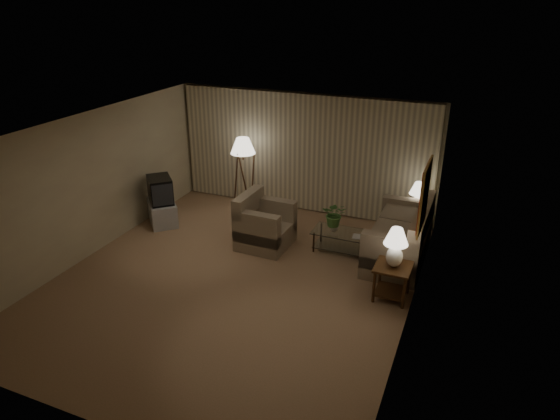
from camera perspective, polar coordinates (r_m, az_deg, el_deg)
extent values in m
plane|color=#A6795B|center=(8.96, -5.15, -7.90)|extent=(7.00, 7.00, 0.00)
cube|color=beige|center=(11.34, 2.78, 6.60)|extent=(6.00, 0.04, 2.70)
cube|color=beige|center=(10.02, -20.88, 2.68)|extent=(0.04, 7.00, 2.70)
cube|color=beige|center=(7.52, 15.26, -3.48)|extent=(0.04, 7.00, 2.70)
cube|color=white|center=(7.89, -5.86, 9.06)|extent=(6.00, 7.00, 0.04)
cube|color=beige|center=(11.27, 2.64, 6.49)|extent=(5.85, 0.12, 2.65)
cube|color=gold|center=(8.09, 16.22, 1.49)|extent=(0.03, 0.90, 1.10)
cube|color=maroon|center=(8.09, 16.05, 1.52)|extent=(0.02, 0.80, 1.00)
cube|color=gray|center=(9.70, 13.25, -4.26)|extent=(2.00, 1.02, 0.46)
cube|color=gray|center=(9.96, -1.67, -2.88)|extent=(1.06, 1.01, 0.44)
cube|color=#39200F|center=(8.34, 12.82, -6.38)|extent=(0.58, 0.58, 0.04)
cube|color=#39200F|center=(8.58, 12.54, -9.04)|extent=(0.49, 0.49, 0.02)
cylinder|color=#39200F|center=(8.32, 10.68, -8.66)|extent=(0.05, 0.05, 0.56)
cylinder|color=#39200F|center=(8.73, 11.38, -7.07)|extent=(0.05, 0.05, 0.56)
cylinder|color=#39200F|center=(8.27, 13.96, -9.24)|extent=(0.05, 0.05, 0.56)
cylinder|color=#39200F|center=(8.67, 14.50, -7.61)|extent=(0.05, 0.05, 0.56)
cube|color=#39200F|center=(10.49, 15.27, -0.18)|extent=(0.54, 0.46, 0.04)
cube|color=#39200F|center=(10.68, 15.01, -2.43)|extent=(0.46, 0.39, 0.02)
cylinder|color=#39200F|center=(10.48, 13.76, -1.85)|extent=(0.05, 0.05, 0.56)
cylinder|color=#39200F|center=(10.80, 14.09, -1.10)|extent=(0.05, 0.05, 0.56)
cylinder|color=#39200F|center=(10.44, 16.15, -2.23)|extent=(0.05, 0.05, 0.56)
cylinder|color=#39200F|center=(10.76, 16.40, -1.46)|extent=(0.05, 0.05, 0.56)
ellipsoid|color=white|center=(8.25, 12.93, -5.22)|extent=(0.27, 0.27, 0.34)
cylinder|color=white|center=(8.15, 13.07, -3.92)|extent=(0.03, 0.03, 0.08)
cone|color=silver|center=(8.08, 13.17, -2.93)|extent=(0.39, 0.39, 0.27)
ellipsoid|color=white|center=(10.43, 15.37, 0.71)|extent=(0.25, 0.25, 0.31)
cylinder|color=white|center=(10.36, 15.49, 1.68)|extent=(0.03, 0.03, 0.07)
cone|color=silver|center=(10.31, 15.57, 2.41)|extent=(0.36, 0.36, 0.25)
cube|color=silver|center=(9.72, 7.03, -2.55)|extent=(1.10, 0.60, 0.02)
cube|color=silver|center=(9.86, 6.94, -4.15)|extent=(1.02, 0.52, 0.01)
cylinder|color=#3A2617|center=(9.74, 3.87, -3.73)|extent=(0.04, 0.04, 0.40)
cylinder|color=#3A2617|center=(10.13, 4.72, -2.62)|extent=(0.04, 0.04, 0.40)
cylinder|color=#3A2617|center=(9.52, 9.37, -4.71)|extent=(0.04, 0.04, 0.40)
cylinder|color=#3A2617|center=(9.92, 10.01, -3.53)|extent=(0.04, 0.04, 0.40)
cube|color=#ACACAF|center=(11.20, -13.29, -0.26)|extent=(1.39, 1.39, 0.50)
cube|color=black|center=(11.00, -13.54, 2.26)|extent=(1.12, 1.12, 0.56)
cylinder|color=#39200F|center=(11.22, -4.24, 6.38)|extent=(0.04, 0.04, 0.25)
cone|color=silver|center=(11.17, -4.27, 7.35)|extent=(0.56, 0.56, 0.35)
cylinder|color=#A65F38|center=(10.61, -2.59, -1.37)|extent=(0.72, 0.72, 0.37)
imported|color=silver|center=(9.72, 6.21, -1.94)|extent=(0.19, 0.19, 0.16)
imported|color=#477F38|center=(9.58, 6.29, -0.14)|extent=(0.52, 0.47, 0.51)
imported|color=olive|center=(9.58, 8.31, -2.95)|extent=(0.18, 0.23, 0.02)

